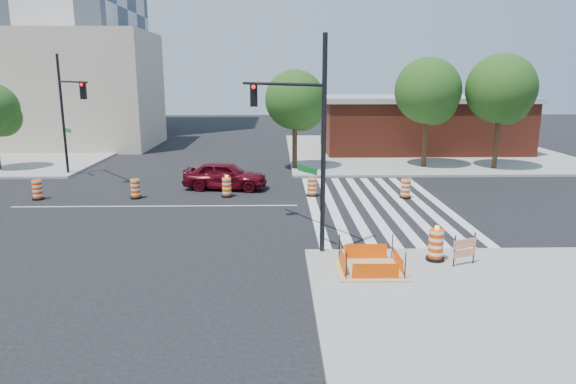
# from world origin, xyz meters

# --- Properties ---
(ground) EXTENTS (120.00, 120.00, 0.00)m
(ground) POSITION_xyz_m (0.00, 0.00, 0.00)
(ground) COLOR black
(ground) RESTS_ON ground
(sidewalk_ne) EXTENTS (22.00, 22.00, 0.15)m
(sidewalk_ne) POSITION_xyz_m (18.00, 18.00, 0.07)
(sidewalk_ne) COLOR gray
(sidewalk_ne) RESTS_ON ground
(crosswalk_east) EXTENTS (6.75, 13.50, 0.01)m
(crosswalk_east) POSITION_xyz_m (10.95, 0.00, 0.01)
(crosswalk_east) COLOR silver
(crosswalk_east) RESTS_ON ground
(lane_centerline) EXTENTS (14.00, 0.12, 0.01)m
(lane_centerline) POSITION_xyz_m (0.00, 0.00, 0.01)
(lane_centerline) COLOR silver
(lane_centerline) RESTS_ON ground
(excavation_pit) EXTENTS (2.20, 2.20, 0.90)m
(excavation_pit) POSITION_xyz_m (9.00, -9.00, 0.22)
(excavation_pit) COLOR tan
(excavation_pit) RESTS_ON ground
(brick_storefront) EXTENTS (16.50, 8.50, 4.60)m
(brick_storefront) POSITION_xyz_m (18.00, 18.00, 2.32)
(brick_storefront) COLOR maroon
(brick_storefront) RESTS_ON ground
(beige_midrise) EXTENTS (14.00, 10.00, 10.00)m
(beige_midrise) POSITION_xyz_m (-12.00, 22.00, 5.00)
(beige_midrise) COLOR #BFAB92
(beige_midrise) RESTS_ON ground
(red_coupe) EXTENTS (4.90, 2.54, 1.59)m
(red_coupe) POSITION_xyz_m (3.10, 3.85, 0.80)
(red_coupe) COLOR #540712
(red_coupe) RESTS_ON ground
(signal_pole_se) EXTENTS (3.11, 4.88, 7.49)m
(signal_pole_se) POSITION_xyz_m (6.77, -5.83, 4.60)
(signal_pole_se) COLOR black
(signal_pole_se) RESTS_ON ground
(signal_pole_nw) EXTENTS (3.44, 4.60, 7.43)m
(signal_pole_nw) POSITION_xyz_m (-6.56, 7.08, 4.57)
(signal_pole_nw) COLOR black
(signal_pole_nw) RESTS_ON ground
(pit_drum) EXTENTS (0.63, 0.63, 1.23)m
(pit_drum) POSITION_xyz_m (11.35, -8.20, 0.66)
(pit_drum) COLOR black
(pit_drum) RESTS_ON ground
(barricade) EXTENTS (0.86, 0.37, 1.07)m
(barricade) POSITION_xyz_m (12.16, -8.66, 0.74)
(barricade) COLOR #F34305
(barricade) RESTS_ON ground
(tree_north_c) EXTENTS (3.93, 3.93, 6.68)m
(tree_north_c) POSITION_xyz_m (7.26, 9.77, 4.48)
(tree_north_c) COLOR #382314
(tree_north_c) RESTS_ON ground
(tree_north_d) EXTENTS (4.41, 4.41, 7.49)m
(tree_north_d) POSITION_xyz_m (16.18, 10.18, 5.03)
(tree_north_d) COLOR #382314
(tree_north_d) RESTS_ON ground
(tree_north_e) EXTENTS (4.53, 4.53, 7.70)m
(tree_north_e) POSITION_xyz_m (20.77, 9.42, 5.17)
(tree_north_e) COLOR #382314
(tree_north_e) RESTS_ON ground
(median_drum_1) EXTENTS (0.60, 0.60, 1.02)m
(median_drum_1) POSITION_xyz_m (-6.35, 1.53, 0.48)
(median_drum_1) COLOR black
(median_drum_1) RESTS_ON ground
(median_drum_2) EXTENTS (0.60, 0.60, 1.02)m
(median_drum_2) POSITION_xyz_m (-1.37, 1.69, 0.48)
(median_drum_2) COLOR black
(median_drum_2) RESTS_ON ground
(median_drum_3) EXTENTS (0.60, 0.60, 1.18)m
(median_drum_3) POSITION_xyz_m (3.35, 1.94, 0.49)
(median_drum_3) COLOR black
(median_drum_3) RESTS_ON ground
(median_drum_4) EXTENTS (0.60, 0.60, 1.02)m
(median_drum_4) POSITION_xyz_m (7.87, 1.99, 0.48)
(median_drum_4) COLOR black
(median_drum_4) RESTS_ON ground
(median_drum_5) EXTENTS (0.60, 0.60, 1.02)m
(median_drum_5) POSITION_xyz_m (12.72, 1.44, 0.48)
(median_drum_5) COLOR black
(median_drum_5) RESTS_ON ground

